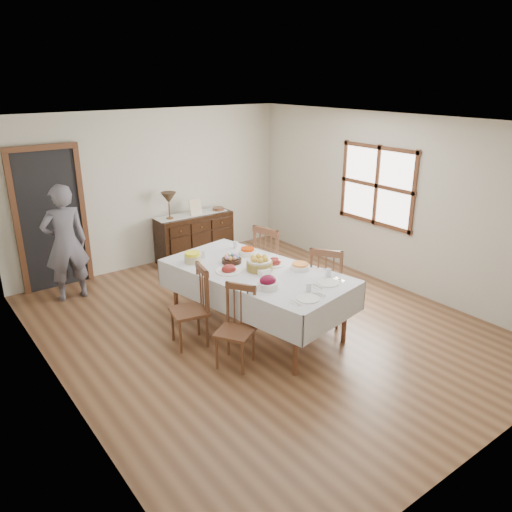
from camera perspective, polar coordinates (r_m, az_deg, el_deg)
ground at (r=6.63m, az=0.52°, el=-7.98°), size 6.00×6.00×0.00m
room_shell at (r=6.28m, az=-2.84°, el=6.47°), size 5.02×6.02×2.65m
dining_table at (r=6.24m, az=0.01°, el=-2.43°), size 1.64×2.58×0.83m
chair_left_near at (r=5.64m, az=-2.22°, el=-7.96°), size 0.53×0.53×0.93m
chair_left_far at (r=6.06m, az=-7.24°, el=-5.69°), size 0.49×0.49×0.99m
chair_right_near at (r=6.55m, az=8.09°, el=-3.28°), size 0.62×0.62×1.07m
chair_right_far at (r=7.18m, az=1.84°, el=-0.75°), size 0.56×0.56×1.12m
sideboard at (r=8.88m, az=-7.02°, el=2.18°), size 1.36×0.50×0.82m
person at (r=7.59m, az=-21.02°, el=1.80°), size 0.59×0.40×1.82m
bread_basket at (r=6.17m, az=0.39°, el=-0.94°), size 0.33×0.33×0.19m
egg_basket at (r=6.44m, az=-2.81°, el=-0.42°), size 0.26×0.26×0.11m
ham_platter_a at (r=6.15m, az=-3.13°, el=-1.56°), size 0.33×0.33×0.11m
ham_platter_b at (r=6.37m, az=2.08°, el=-0.74°), size 0.28×0.28×0.11m
beet_bowl at (r=5.67m, az=1.36°, el=-3.08°), size 0.24×0.24×0.15m
carrot_bowl at (r=6.72m, az=-0.95°, el=0.51°), size 0.24×0.24×0.09m
pineapple_bowl at (r=6.48m, az=-7.27°, el=-0.17°), size 0.21×0.21×0.14m
casserole_dish at (r=6.25m, az=5.07°, el=-1.18°), size 0.25×0.25×0.08m
butter_dish at (r=6.04m, az=0.96°, el=-1.85°), size 0.15×0.11×0.07m
setting_left at (r=5.50m, az=5.92°, el=-4.43°), size 0.44×0.31×0.10m
setting_right at (r=5.92m, az=8.19°, el=-2.68°), size 0.44×0.31×0.10m
glass_far_a at (r=6.63m, az=-6.00°, el=0.22°), size 0.06×0.06×0.10m
glass_far_b at (r=6.97m, az=-2.35°, el=1.27°), size 0.06×0.06×0.09m
runner at (r=8.77m, az=-7.46°, el=4.75°), size 1.30×0.35×0.01m
table_lamp at (r=8.45m, az=-9.95°, el=6.48°), size 0.26×0.26×0.46m
picture_frame at (r=8.71m, az=-6.92°, el=5.57°), size 0.22×0.08×0.28m
deco_bowl at (r=8.97m, az=-4.35°, el=5.37°), size 0.20×0.20×0.06m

